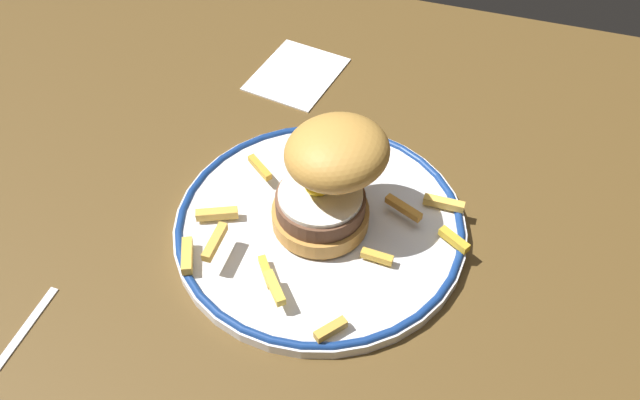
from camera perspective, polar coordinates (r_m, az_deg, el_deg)
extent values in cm
cube|color=#523B1B|center=(69.65, 2.27, -5.00)|extent=(123.78, 94.02, 4.00)
cylinder|color=silver|center=(68.94, 0.00, -2.23)|extent=(29.58, 29.58, 1.20)
torus|color=navy|center=(68.49, 0.00, -1.91)|extent=(29.18, 29.18, 0.80)
cylinder|color=#BC8138|center=(67.41, 0.04, -1.28)|extent=(9.71, 9.71, 1.80)
cylinder|color=brown|center=(66.03, 0.04, -0.24)|extent=(8.84, 8.84, 1.88)
cylinder|color=white|center=(65.15, 0.04, 0.46)|extent=(8.23, 8.23, 0.50)
ellipsoid|color=yellow|center=(65.06, -0.17, 1.24)|extent=(2.60, 2.60, 1.40)
ellipsoid|color=#B9853A|center=(62.75, 1.42, 4.06)|extent=(12.19, 11.75, 6.51)
cube|color=gold|center=(68.89, -8.67, -1.15)|extent=(4.24, 2.55, 0.94)
cube|color=gold|center=(60.22, 0.90, -10.83)|extent=(2.63, 2.97, 0.86)
cube|color=gold|center=(61.71, -3.83, -7.38)|extent=(2.98, 3.31, 0.86)
cube|color=gold|center=(64.36, -8.84, -3.50)|extent=(0.88, 4.30, 0.87)
cube|color=gold|center=(70.25, 10.38, -0.25)|extent=(4.18, 0.89, 0.88)
cube|color=orange|center=(68.21, 7.04, -0.66)|extent=(4.12, 2.44, 0.78)
cube|color=gold|center=(71.96, -5.09, 2.75)|extent=(3.42, 2.90, 0.75)
cube|color=gold|center=(72.50, -1.73, 2.59)|extent=(1.48, 3.28, 0.80)
cube|color=gold|center=(67.30, 11.22, -3.29)|extent=(3.35, 2.48, 0.84)
cube|color=gold|center=(65.95, -11.12, -4.62)|extent=(2.48, 3.99, 0.98)
cube|color=gold|center=(73.47, 3.10, 3.31)|extent=(3.11, 3.41, 0.85)
cube|color=gold|center=(65.02, 4.81, -4.76)|extent=(3.16, 0.96, 0.77)
cube|color=gold|center=(63.93, -4.52, -6.04)|extent=(2.69, 3.29, 0.75)
cube|color=silver|center=(67.98, -23.50, -9.74)|extent=(1.00, 9.02, 0.32)
cube|color=white|center=(88.08, -1.97, 10.59)|extent=(11.52, 13.38, 0.40)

